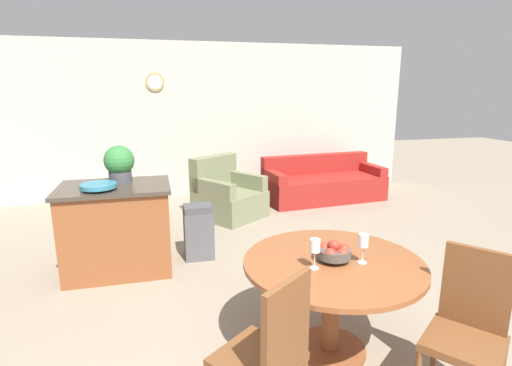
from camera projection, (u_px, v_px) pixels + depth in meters
wall_back at (197, 121)px, 7.11m from camera, size 8.00×0.09×2.70m
dining_table at (332, 282)px, 2.84m from camera, size 1.27×1.27×0.73m
dining_chair_near_left at (269, 351)px, 2.14m from camera, size 0.59×0.59×0.98m
dining_chair_near_right at (469, 324)px, 2.39m from camera, size 0.59×0.59×0.98m
fruit_bowl at (334, 251)px, 2.79m from camera, size 0.24×0.24×0.16m
wine_glass_left at (315, 247)px, 2.65m from camera, size 0.07×0.07×0.21m
wine_glass_right at (363, 242)px, 2.74m from camera, size 0.07×0.07×0.21m
kitchen_island at (118, 228)px, 4.22m from camera, size 1.12×0.78×0.94m
teal_bowl at (98, 186)px, 3.91m from camera, size 0.35×0.35×0.06m
potted_plant at (119, 163)px, 4.22m from camera, size 0.32×0.32×0.39m
trash_bin at (199, 232)px, 4.57m from camera, size 0.33×0.27×0.63m
couch at (323, 184)px, 7.02m from camera, size 2.12×1.04×0.75m
armchair at (227, 197)px, 6.07m from camera, size 1.18×1.20×0.90m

